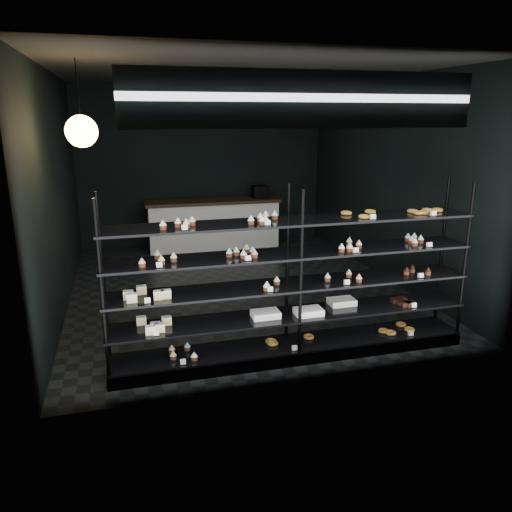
% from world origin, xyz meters
% --- Properties ---
extents(room, '(5.01, 6.01, 3.20)m').
position_xyz_m(room, '(0.00, 0.00, 1.60)').
color(room, black).
rests_on(room, ground).
extents(display_shelf, '(4.00, 0.50, 1.91)m').
position_xyz_m(display_shelf, '(0.05, -2.45, 0.63)').
color(display_shelf, black).
rests_on(display_shelf, room).
extents(signage, '(3.30, 0.05, 0.50)m').
position_xyz_m(signage, '(0.00, -2.93, 2.75)').
color(signage, '#0C1840').
rests_on(signage, room).
extents(pendant_lamp, '(0.34, 0.34, 0.90)m').
position_xyz_m(pendant_lamp, '(-2.01, -1.55, 2.45)').
color(pendant_lamp, black).
rests_on(pendant_lamp, room).
extents(service_counter, '(2.69, 0.65, 1.23)m').
position_xyz_m(service_counter, '(0.11, 2.50, 0.50)').
color(service_counter, silver).
rests_on(service_counter, room).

